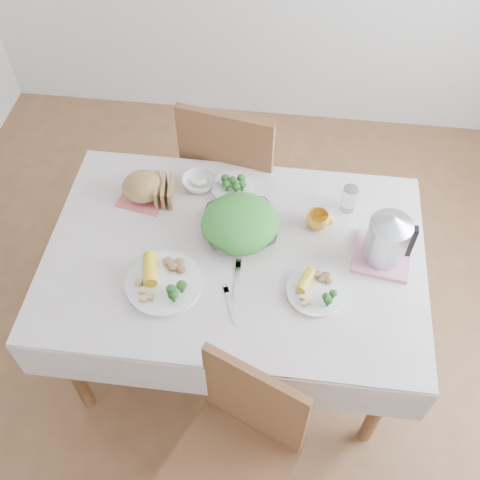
# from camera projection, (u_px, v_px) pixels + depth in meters

# --- Properties ---
(floor) EXTENTS (3.60, 3.60, 0.00)m
(floor) POSITION_uv_depth(u_px,v_px,m) (236.00, 342.00, 2.83)
(floor) COLOR brown
(floor) RESTS_ON ground
(dining_table) EXTENTS (1.40, 0.90, 0.75)m
(dining_table) POSITION_uv_depth(u_px,v_px,m) (235.00, 303.00, 2.53)
(dining_table) COLOR brown
(dining_table) RESTS_ON floor
(tablecloth) EXTENTS (1.50, 1.00, 0.01)m
(tablecloth) POSITION_uv_depth(u_px,v_px,m) (234.00, 253.00, 2.23)
(tablecloth) COLOR beige
(tablecloth) RESTS_ON dining_table
(chair_near) EXTENTS (0.54, 0.54, 0.91)m
(chair_near) POSITION_uv_depth(u_px,v_px,m) (228.00, 468.00, 2.01)
(chair_near) COLOR brown
(chair_near) RESTS_ON floor
(chair_far) EXTENTS (0.54, 0.54, 1.03)m
(chair_far) POSITION_uv_depth(u_px,v_px,m) (240.00, 175.00, 2.90)
(chair_far) COLOR brown
(chair_far) RESTS_ON floor
(salad_bowl) EXTENTS (0.36, 0.36, 0.07)m
(salad_bowl) POSITION_uv_depth(u_px,v_px,m) (240.00, 227.00, 2.26)
(salad_bowl) COLOR white
(salad_bowl) RESTS_ON tablecloth
(dinner_plate_left) EXTENTS (0.32, 0.32, 0.02)m
(dinner_plate_left) POSITION_uv_depth(u_px,v_px,m) (164.00, 284.00, 2.12)
(dinner_plate_left) COLOR white
(dinner_plate_left) RESTS_ON tablecloth
(dinner_plate_right) EXTENTS (0.32, 0.32, 0.02)m
(dinner_plate_right) POSITION_uv_depth(u_px,v_px,m) (316.00, 292.00, 2.10)
(dinner_plate_right) COLOR white
(dinner_plate_right) RESTS_ON tablecloth
(broccoli_plate) EXTENTS (0.22, 0.22, 0.02)m
(broccoli_plate) POSITION_uv_depth(u_px,v_px,m) (233.00, 187.00, 2.43)
(broccoli_plate) COLOR beige
(broccoli_plate) RESTS_ON tablecloth
(napkin) EXTENTS (0.23, 0.23, 0.00)m
(napkin) POSITION_uv_depth(u_px,v_px,m) (145.00, 195.00, 2.41)
(napkin) COLOR #D8595B
(napkin) RESTS_ON tablecloth
(bread_loaf) EXTENTS (0.19, 0.18, 0.11)m
(bread_loaf) POSITION_uv_depth(u_px,v_px,m) (143.00, 186.00, 2.37)
(bread_loaf) COLOR olive
(bread_loaf) RESTS_ON napkin
(fruit_bowl) EXTENTS (0.18, 0.18, 0.04)m
(fruit_bowl) POSITION_uv_depth(u_px,v_px,m) (198.00, 182.00, 2.43)
(fruit_bowl) COLOR white
(fruit_bowl) RESTS_ON tablecloth
(yellow_mug) EXTENTS (0.10, 0.10, 0.07)m
(yellow_mug) POSITION_uv_depth(u_px,v_px,m) (318.00, 220.00, 2.28)
(yellow_mug) COLOR gold
(yellow_mug) RESTS_ON tablecloth
(glass_tumbler) EXTENTS (0.07, 0.07, 0.12)m
(glass_tumbler) POSITION_uv_depth(u_px,v_px,m) (349.00, 198.00, 2.32)
(glass_tumbler) COLOR white
(glass_tumbler) RESTS_ON tablecloth
(pink_tray) EXTENTS (0.25, 0.25, 0.02)m
(pink_tray) POSITION_uv_depth(u_px,v_px,m) (382.00, 255.00, 2.21)
(pink_tray) COLOR #CC7D97
(pink_tray) RESTS_ON tablecloth
(electric_kettle) EXTENTS (0.21, 0.21, 0.23)m
(electric_kettle) POSITION_uv_depth(u_px,v_px,m) (388.00, 238.00, 2.12)
(electric_kettle) COLOR #B2B5BA
(electric_kettle) RESTS_ON pink_tray
(fork_left) EXTENTS (0.08, 0.16, 0.00)m
(fork_left) POSITION_uv_depth(u_px,v_px,m) (231.00, 305.00, 2.07)
(fork_left) COLOR silver
(fork_left) RESTS_ON tablecloth
(fork_right) EXTENTS (0.03, 0.19, 0.00)m
(fork_right) POSITION_uv_depth(u_px,v_px,m) (237.00, 282.00, 2.14)
(fork_right) COLOR silver
(fork_right) RESTS_ON tablecloth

